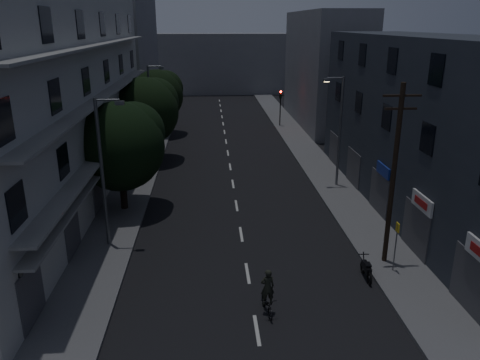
{
  "coord_description": "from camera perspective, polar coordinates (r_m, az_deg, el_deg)",
  "views": [
    {
      "loc": [
        -1.74,
        -13.76,
        11.69
      ],
      "look_at": [
        0.0,
        12.0,
        3.0
      ],
      "focal_mm": 35.0,
      "sensor_mm": 36.0,
      "label": 1
    }
  ],
  "objects": [
    {
      "name": "utility_pole",
      "position": [
        23.65,
        18.23,
        0.87
      ],
      "size": [
        1.8,
        0.24,
        9.0
      ],
      "color": "black",
      "rests_on": "sidewalk_right"
    },
    {
      "name": "street_lamp_left_far",
      "position": [
        43.76,
        -10.77,
        8.96
      ],
      "size": [
        1.51,
        0.25,
        8.0
      ],
      "color": "#525559",
      "rests_on": "sidewalk_left"
    },
    {
      "name": "sidewalk_left",
      "position": [
        40.87,
        -11.81,
        1.69
      ],
      "size": [
        3.0,
        90.0,
        0.15
      ],
      "primitive_type": "cube",
      "color": "#565659",
      "rests_on": "ground"
    },
    {
      "name": "sidewalk_right",
      "position": [
        41.51,
        9.16,
        2.11
      ],
      "size": [
        3.0,
        90.0,
        0.15
      ],
      "primitive_type": "cube",
      "color": "#565659",
      "rests_on": "ground"
    },
    {
      "name": "bus_stop_sign",
      "position": [
        23.81,
        18.53,
        -6.74
      ],
      "size": [
        0.06,
        0.35,
        2.52
      ],
      "color": "#595B60",
      "rests_on": "sidewalk_right"
    },
    {
      "name": "traffic_signal_far_left",
      "position": [
        53.79,
        -9.17,
        9.18
      ],
      "size": [
        0.28,
        0.37,
        4.1
      ],
      "color": "black",
      "rests_on": "sidewalk_left"
    },
    {
      "name": "traffic_signal_far_right",
      "position": [
        55.46,
        4.96,
        9.63
      ],
      "size": [
        0.28,
        0.37,
        4.1
      ],
      "color": "black",
      "rests_on": "sidewalk_right"
    },
    {
      "name": "motorcycle",
      "position": [
        23.64,
        15.14,
        -10.52
      ],
      "size": [
        0.51,
        1.76,
        1.13
      ],
      "rotation": [
        0.0,
        0.0,
        -0.04
      ],
      "color": "black",
      "rests_on": "ground"
    },
    {
      "name": "building_far_end",
      "position": [
        84.04,
        -2.76,
        14.02
      ],
      "size": [
        24.0,
        8.0,
        10.0
      ],
      "primitive_type": "cube",
      "color": "slate",
      "rests_on": "ground"
    },
    {
      "name": "lane_markings",
      "position": [
        46.54,
        -1.61,
        4.05
      ],
      "size": [
        0.15,
        60.5,
        0.01
      ],
      "color": "beige",
      "rests_on": "ground"
    },
    {
      "name": "street_lamp_left_near",
      "position": [
        25.4,
        -16.27,
        1.62
      ],
      "size": [
        1.51,
        0.25,
        8.0
      ],
      "color": "#54575B",
      "rests_on": "sidewalk_left"
    },
    {
      "name": "building_far_left",
      "position": [
        62.71,
        -13.74,
        14.73
      ],
      "size": [
        6.0,
        20.0,
        16.0
      ],
      "primitive_type": "cube",
      "color": "slate",
      "rests_on": "ground"
    },
    {
      "name": "building_right",
      "position": [
        31.58,
        22.12,
        5.92
      ],
      "size": [
        6.19,
        28.0,
        11.0
      ],
      "color": "#292E37",
      "rests_on": "ground"
    },
    {
      "name": "ground",
      "position": [
        40.52,
        -1.24,
        1.83
      ],
      "size": [
        160.0,
        160.0,
        0.0
      ],
      "primitive_type": "plane",
      "color": "black",
      "rests_on": "ground"
    },
    {
      "name": "building_far_right",
      "position": [
        57.66,
        10.2,
        13.16
      ],
      "size": [
        6.0,
        20.0,
        13.0
      ],
      "primitive_type": "cube",
      "color": "slate",
      "rests_on": "ground"
    },
    {
      "name": "tree_mid",
      "position": [
        41.59,
        -11.49,
        8.52
      ],
      "size": [
        5.88,
        5.88,
        7.23
      ],
      "color": "black",
      "rests_on": "sidewalk_left"
    },
    {
      "name": "tree_far",
      "position": [
        51.74,
        -10.02,
        10.31
      ],
      "size": [
        5.58,
        5.58,
        6.9
      ],
      "color": "black",
      "rests_on": "sidewalk_left"
    },
    {
      "name": "tree_near",
      "position": [
        30.45,
        -14.37,
        4.41
      ],
      "size": [
        5.67,
        5.67,
        7.0
      ],
      "color": "black",
      "rests_on": "sidewalk_left"
    },
    {
      "name": "cyclist",
      "position": [
        20.31,
        3.34,
        -14.23
      ],
      "size": [
        0.79,
        1.69,
        2.06
      ],
      "rotation": [
        0.0,
        0.0,
        0.14
      ],
      "color": "black",
      "rests_on": "ground"
    },
    {
      "name": "street_lamp_right",
      "position": [
        34.72,
        11.94,
        6.42
      ],
      "size": [
        1.51,
        0.25,
        8.0
      ],
      "color": "slate",
      "rests_on": "sidewalk_right"
    },
    {
      "name": "building_left",
      "position": [
        33.7,
        -21.81,
        9.28
      ],
      "size": [
        7.0,
        36.0,
        14.0
      ],
      "color": "#B2B2AD",
      "rests_on": "ground"
    }
  ]
}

